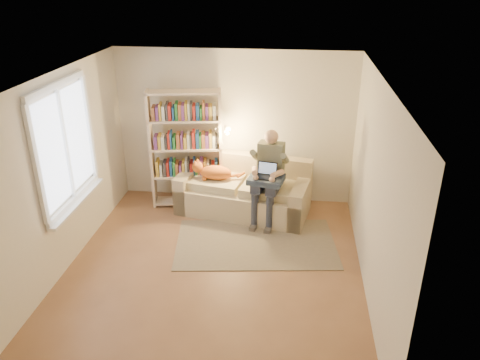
# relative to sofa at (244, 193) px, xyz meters

# --- Properties ---
(floor) EXTENTS (4.50, 4.50, 0.00)m
(floor) POSITION_rel_sofa_xyz_m (-0.22, -1.74, -0.33)
(floor) COLOR brown
(floor) RESTS_ON ground
(ceiling) EXTENTS (4.00, 4.50, 0.02)m
(ceiling) POSITION_rel_sofa_xyz_m (-0.22, -1.74, 2.27)
(ceiling) COLOR white
(ceiling) RESTS_ON wall_back
(wall_left) EXTENTS (0.02, 4.50, 2.60)m
(wall_left) POSITION_rel_sofa_xyz_m (-2.22, -1.74, 0.97)
(wall_left) COLOR silver
(wall_left) RESTS_ON floor
(wall_right) EXTENTS (0.02, 4.50, 2.60)m
(wall_right) POSITION_rel_sofa_xyz_m (1.78, -1.74, 0.97)
(wall_right) COLOR silver
(wall_right) RESTS_ON floor
(wall_back) EXTENTS (4.00, 0.02, 2.60)m
(wall_back) POSITION_rel_sofa_xyz_m (-0.22, 0.51, 0.97)
(wall_back) COLOR silver
(wall_back) RESTS_ON floor
(wall_front) EXTENTS (4.00, 0.02, 2.60)m
(wall_front) POSITION_rel_sofa_xyz_m (-0.22, -3.99, 0.97)
(wall_front) COLOR silver
(wall_front) RESTS_ON floor
(window) EXTENTS (0.12, 1.52, 1.69)m
(window) POSITION_rel_sofa_xyz_m (-2.17, -1.54, 1.05)
(window) COLOR white
(window) RESTS_ON wall_left
(sofa) EXTENTS (2.27, 1.34, 0.91)m
(sofa) POSITION_rel_sofa_xyz_m (0.00, 0.00, 0.00)
(sofa) COLOR #C7B48D
(sofa) RESTS_ON floor
(person) EXTENTS (0.51, 0.70, 1.49)m
(person) POSITION_rel_sofa_xyz_m (0.41, -0.24, 0.51)
(person) COLOR slate
(person) RESTS_ON sofa
(cat) EXTENTS (0.81, 0.37, 0.29)m
(cat) POSITION_rel_sofa_xyz_m (-0.54, -0.04, 0.37)
(cat) COLOR orange
(cat) RESTS_ON sofa
(blanket) EXTENTS (0.60, 0.52, 0.09)m
(blanket) POSITION_rel_sofa_xyz_m (0.39, -0.38, 0.44)
(blanket) COLOR #2A374A
(blanket) RESTS_ON person
(laptop) EXTENTS (0.34, 0.30, 0.27)m
(laptop) POSITION_rel_sofa_xyz_m (0.39, -0.36, 0.54)
(laptop) COLOR black
(laptop) RESTS_ON blanket
(bookshelf) EXTENTS (1.37, 0.50, 2.01)m
(bookshelf) POSITION_rel_sofa_xyz_m (-0.99, 0.14, 0.78)
(bookshelf) COLOR beige
(bookshelf) RESTS_ON floor
(rug) EXTENTS (2.52, 1.69, 0.01)m
(rug) POSITION_rel_sofa_xyz_m (0.30, -1.03, -0.32)
(rug) COLOR gray
(rug) RESTS_ON floor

